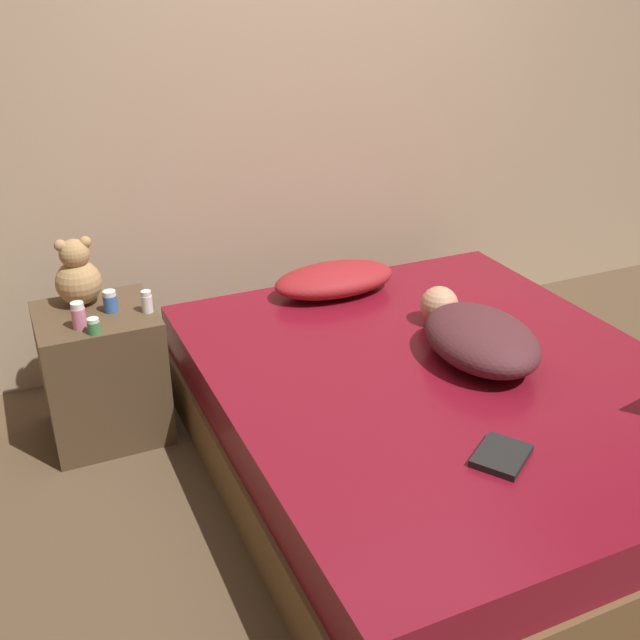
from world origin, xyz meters
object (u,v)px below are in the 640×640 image
object	(u,v)px
bottle_pink	(79,316)
bottle_green	(94,326)
book	(501,456)
pillow	(335,279)
person_lying	(477,335)
teddy_bear	(78,276)
bottle_blue	(110,301)
bottle_white	(147,302)

from	to	relation	value
bottle_pink	bottle_green	world-z (taller)	bottle_pink
bottle_green	bottle_pink	bearing A→B (deg)	122.85
bottle_green	book	world-z (taller)	bottle_green
pillow	bottle_green	xyz separation A→B (m)	(-1.12, -0.23, 0.09)
person_lying	bottle_pink	xyz separation A→B (m)	(-1.42, 0.62, 0.10)
book	pillow	bearing A→B (deg)	87.11
person_lying	bottle_green	distance (m)	1.48
teddy_bear	pillow	bearing A→B (deg)	-3.28
bottle_blue	bottle_green	bearing A→B (deg)	-118.96
teddy_bear	bottle_blue	size ratio (longest dim) A/B	3.17
bottle_pink	bottle_green	distance (m)	0.08
person_lying	book	distance (m)	0.68
bottle_green	pillow	bearing A→B (deg)	11.80
bottle_blue	bottle_green	world-z (taller)	bottle_blue
bottle_green	bottle_white	xyz separation A→B (m)	(0.23, 0.11, 0.01)
teddy_bear	book	xyz separation A→B (m)	(1.06, -1.45, -0.25)
person_lying	bottle_green	world-z (taller)	bottle_green
bottle_white	book	bearing A→B (deg)	-56.58
bottle_pink	bottle_white	world-z (taller)	bottle_pink
bottle_green	book	bearing A→B (deg)	-47.41
teddy_bear	bottle_pink	size ratio (longest dim) A/B	2.65
bottle_blue	bottle_white	xyz separation A→B (m)	(0.13, -0.06, 0.00)
bottle_green	bottle_white	distance (m)	0.25
teddy_bear	bottle_blue	xyz separation A→B (m)	(0.10, -0.13, -0.08)
bottle_white	book	size ratio (longest dim) A/B	0.38
book	person_lying	bearing A→B (deg)	61.91
bottle_pink	book	size ratio (longest dim) A/B	0.45
bottle_blue	book	size ratio (longest dim) A/B	0.37
pillow	bottle_white	distance (m)	0.91
pillow	bottle_green	world-z (taller)	bottle_green
pillow	person_lying	distance (m)	0.82
person_lying	pillow	bearing A→B (deg)	112.89
person_lying	teddy_bear	xyz separation A→B (m)	(-1.38, 0.85, 0.17)
pillow	person_lying	bearing A→B (deg)	-72.39
bottle_pink	book	world-z (taller)	bottle_pink
bottle_pink	bottle_blue	world-z (taller)	bottle_pink
teddy_bear	bottle_green	bearing A→B (deg)	-89.20
person_lying	bottle_white	xyz separation A→B (m)	(-1.14, 0.66, 0.09)
bottle_pink	bottle_green	size ratio (longest dim) A/B	1.75
pillow	bottle_pink	distance (m)	1.18
bottle_white	bottle_blue	bearing A→B (deg)	154.71
bottle_white	person_lying	bearing A→B (deg)	-29.79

